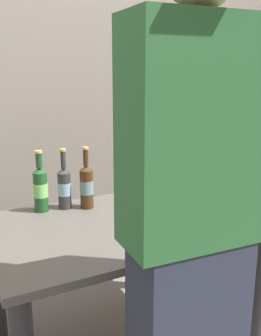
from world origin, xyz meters
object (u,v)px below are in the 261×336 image
beer_bottle_amber (41,188)px  person_figure (191,234)px  beer_bottle_dark (87,185)px  beer_bottle_brown (64,187)px  coffee_mug (153,226)px  laptop (180,199)px

beer_bottle_amber → person_figure: bearing=-77.3°
beer_bottle_dark → beer_bottle_brown: beer_bottle_dark is taller
beer_bottle_dark → coffee_mug: 0.48m
laptop → coffee_mug: 0.39m
laptop → beer_bottle_dark: (-0.42, 0.22, 0.07)m
coffee_mug → beer_bottle_dark: bearing=104.2°
laptop → beer_bottle_brown: (-0.52, 0.27, 0.07)m
beer_bottle_amber → beer_bottle_dark: bearing=-15.7°
person_figure → coffee_mug: (0.12, 0.42, -0.16)m
laptop → person_figure: 0.81m
beer_bottle_amber → beer_bottle_dark: 0.23m
beer_bottle_brown → coffee_mug: bearing=-66.7°
beer_bottle_amber → beer_bottle_dark: (0.22, -0.06, -0.00)m
beer_bottle_amber → coffee_mug: 0.62m
laptop → coffee_mug: (-0.30, -0.24, 0.00)m
person_figure → coffee_mug: size_ratio=14.44×
laptop → beer_bottle_dark: beer_bottle_dark is taller
beer_bottle_dark → person_figure: (-0.01, -0.88, 0.09)m
person_figure → beer_bottle_dark: bearing=89.6°
beer_bottle_brown → person_figure: size_ratio=0.17×
beer_bottle_dark → person_figure: size_ratio=0.18×
person_figure → coffee_mug: person_figure is taller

